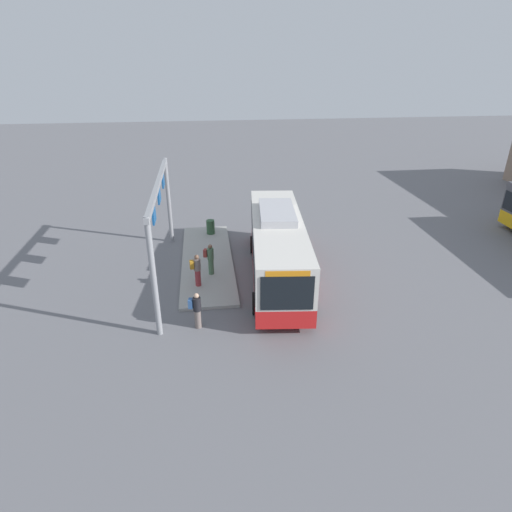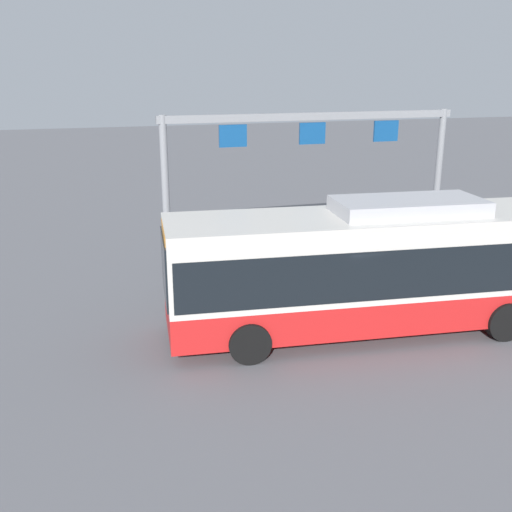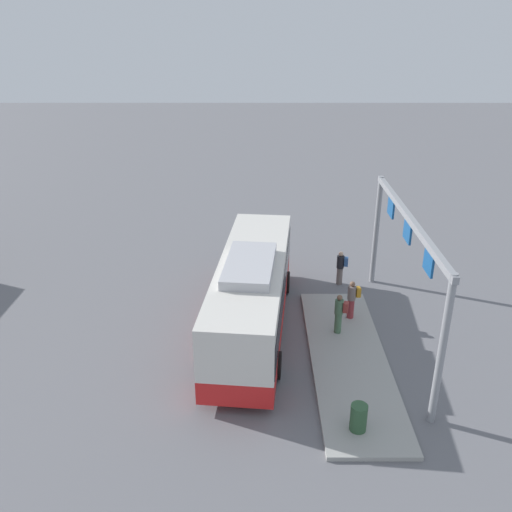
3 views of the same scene
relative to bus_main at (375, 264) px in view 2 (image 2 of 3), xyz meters
The scene contains 8 objects.
ground_plane 1.81m from the bus_main, ahead, with size 120.00×120.00×0.00m, color slate.
platform_curb 4.55m from the bus_main, 121.24° to the right, with size 10.00×2.80×0.16m, color #9E9E99.
bus_main is the anchor object (origin of this frame).
person_boarding 5.92m from the bus_main, 45.11° to the right, with size 0.39×0.57×1.67m.
person_waiting_near 4.26m from the bus_main, 79.82° to the right, with size 0.39×0.56×1.67m.
person_waiting_mid 3.55m from the bus_main, 97.17° to the right, with size 0.45×0.59×1.67m.
platform_sign_gantry 6.07m from the bus_main, 95.16° to the right, with size 10.22×0.24×5.20m.
trash_bin 6.95m from the bus_main, 151.37° to the right, with size 0.52×0.52×0.90m, color #2D5133.
Camera 2 is at (7.06, 12.94, 6.54)m, focal length 42.16 mm.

